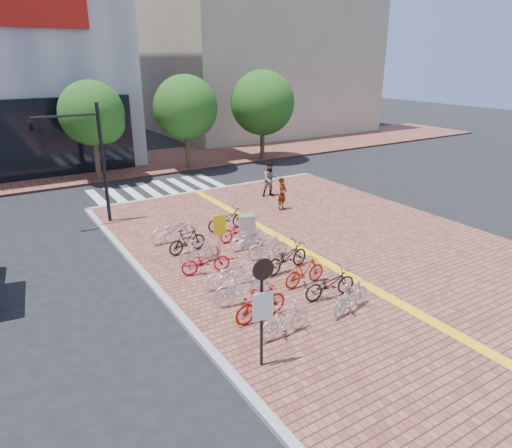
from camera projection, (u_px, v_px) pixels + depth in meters
ground at (293, 287)px, 15.36m from camera, size 120.00×120.00×0.00m
sidewalk at (484, 330)px, 12.84m from camera, size 14.00×34.00×0.15m
tactile_strip at (463, 338)px, 12.32m from camera, size 0.40×34.00×0.01m
kerb_west at (280, 431)px, 9.36m from camera, size 0.25×34.00×0.15m
kerb_north at (212, 190)px, 26.38m from camera, size 14.00×0.25×0.15m
far_sidewalk at (116, 166)px, 32.06m from camera, size 70.00×8.00×0.15m
building_beige at (252, 40)px, 46.70m from camera, size 20.00×18.00×18.00m
crosswalk at (158, 189)px, 26.76m from camera, size 7.50×4.00×0.01m
street_trees at (200, 108)px, 30.36m from camera, size 16.20×4.60×6.35m
bike_0 at (285, 319)px, 12.30m from camera, size 1.67×0.55×0.99m
bike_1 at (261, 303)px, 13.04m from camera, size 1.78×0.60×1.05m
bike_2 at (243, 286)px, 13.89m from camera, size 2.01×0.77×1.18m
bike_3 at (230, 274)px, 14.97m from camera, size 1.78×0.71×0.92m
bike_4 at (206, 261)px, 15.89m from camera, size 1.82×0.95×0.91m
bike_5 at (200, 251)px, 16.66m from camera, size 1.63×0.52×0.97m
bike_6 at (187, 241)px, 17.59m from camera, size 1.68×0.69×0.98m
bike_7 at (173, 230)px, 18.64m from camera, size 1.99×0.79×1.02m
bike_8 at (351, 296)px, 13.46m from camera, size 1.74×0.81×1.01m
bike_9 at (330, 284)px, 14.27m from camera, size 1.87×0.80×0.96m
bike_10 at (305, 272)px, 15.05m from camera, size 1.64×0.53×0.98m
bike_11 at (287, 257)px, 16.09m from camera, size 2.03×1.01×1.02m
bike_12 at (268, 247)px, 17.02m from camera, size 1.69×0.76×0.98m
bike_13 at (249, 239)px, 17.95m from camera, size 1.63×0.59×0.85m
bike_14 at (238, 230)px, 18.79m from camera, size 1.71×0.64×0.89m
bike_15 at (226, 219)px, 19.94m from camera, size 1.88×0.74×0.97m
pedestrian_a at (282, 194)px, 22.50m from camera, size 0.70×0.61×1.61m
pedestrian_b at (271, 179)px, 24.66m from camera, size 1.05×0.90×1.89m
utility_box at (247, 231)px, 18.15m from camera, size 0.71×0.60×1.31m
yellow_sign at (219, 229)px, 16.64m from camera, size 0.49×0.11×1.80m
notice_sign at (262, 300)px, 10.61m from camera, size 0.54×0.15×2.90m
traffic_light_pole at (71, 144)px, 19.33m from camera, size 2.87×1.11×5.35m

